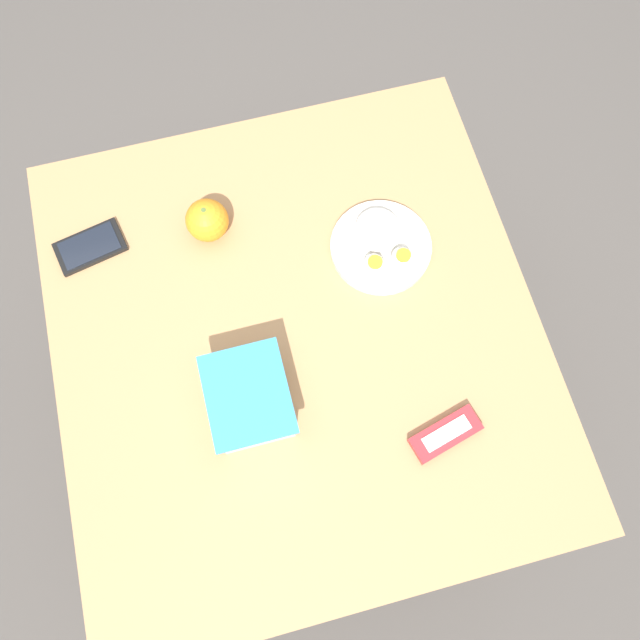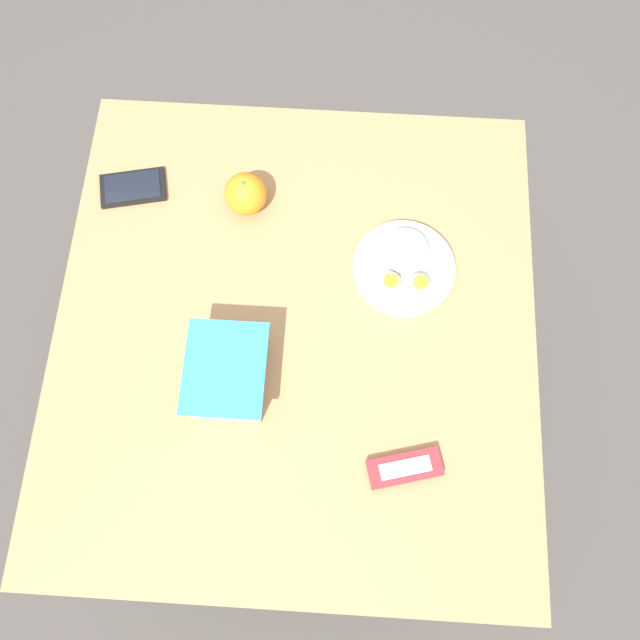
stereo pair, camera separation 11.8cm
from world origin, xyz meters
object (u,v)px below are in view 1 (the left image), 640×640
Objects in this scene: food_container at (250,399)px; candy_bar at (446,434)px; cell_phone at (90,247)px; rice_plate at (381,244)px; orange_fruit at (207,220)px.

food_container is 0.36m from candy_bar.
candy_bar is 0.79m from cell_phone.
candy_bar is (-0.15, -0.33, -0.03)m from food_container.
food_container is 0.40m from rice_plate.
food_container is 0.37m from orange_fruit.
food_container is 2.05× the size of orange_fruit.
cell_phone is (0.39, 0.25, -0.03)m from food_container.
rice_plate is (0.24, -0.32, -0.02)m from food_container.
orange_fruit is 0.42× the size of rice_plate.
cell_phone is at bearing 46.86° from candy_bar.
food_container reaches higher than rice_plate.
rice_plate is at bearing -52.77° from food_container.
candy_bar is at bearing -178.75° from rice_plate.
food_container is at bearing 127.23° from rice_plate.
orange_fruit reaches higher than rice_plate.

